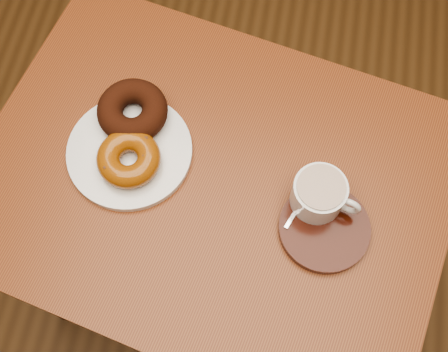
% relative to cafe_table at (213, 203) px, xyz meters
% --- Properties ---
extents(ground, '(6.00, 6.00, 0.00)m').
position_rel_cafe_table_xyz_m(ground, '(-0.11, 0.29, -0.60)').
color(ground, '#57381B').
rests_on(ground, ground).
extents(cafe_table, '(0.86, 0.71, 0.71)m').
position_rel_cafe_table_xyz_m(cafe_table, '(0.00, 0.00, 0.00)').
color(cafe_table, brown).
rests_on(cafe_table, ground).
extents(donut_plate, '(0.21, 0.21, 0.01)m').
position_rel_cafe_table_xyz_m(donut_plate, '(-0.14, 0.02, 0.12)').
color(donut_plate, silver).
rests_on(donut_plate, cafe_table).
extents(donut_cinnamon, '(0.13, 0.13, 0.04)m').
position_rel_cafe_table_xyz_m(donut_cinnamon, '(-0.15, 0.08, 0.15)').
color(donut_cinnamon, black).
rests_on(donut_cinnamon, donut_plate).
extents(donut_caramel, '(0.14, 0.14, 0.04)m').
position_rel_cafe_table_xyz_m(donut_caramel, '(-0.13, -0.00, 0.14)').
color(donut_caramel, '#904C0F').
rests_on(donut_caramel, donut_plate).
extents(saucer, '(0.16, 0.16, 0.01)m').
position_rel_cafe_table_xyz_m(saucer, '(0.19, -0.05, 0.12)').
color(saucer, black).
rests_on(saucer, cafe_table).
extents(coffee_cup, '(0.11, 0.08, 0.06)m').
position_rel_cafe_table_xyz_m(coffee_cup, '(0.17, -0.01, 0.16)').
color(coffee_cup, silver).
rests_on(coffee_cup, saucer).
extents(teaspoon, '(0.05, 0.09, 0.01)m').
position_rel_cafe_table_xyz_m(teaspoon, '(0.16, 0.00, 0.13)').
color(teaspoon, silver).
rests_on(teaspoon, saucer).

